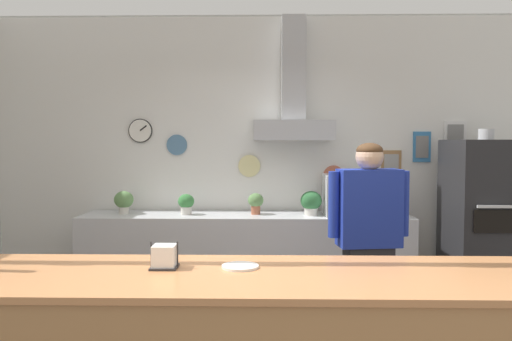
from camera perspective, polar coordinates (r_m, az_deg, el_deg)
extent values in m
cube|color=#9E9E99|center=(5.44, -0.33, 1.39)|extent=(5.50, 0.12, 2.96)
cube|color=white|center=(5.38, -0.35, 1.37)|extent=(5.46, 0.01, 2.92)
cylinder|color=black|center=(5.52, -12.68, 4.32)|extent=(0.25, 0.02, 0.25)
cylinder|color=white|center=(5.51, -12.71, 4.33)|extent=(0.23, 0.01, 0.23)
cube|color=black|center=(5.50, -12.39, 4.61)|extent=(0.08, 0.01, 0.06)
cylinder|color=teal|center=(5.44, -8.77, 2.82)|extent=(0.21, 0.02, 0.21)
cylinder|color=beige|center=(5.37, -0.75, 0.51)|extent=(0.23, 0.02, 0.23)
cylinder|color=#C1664C|center=(5.42, 8.60, -0.61)|extent=(0.22, 0.02, 0.22)
cube|color=#997047|center=(5.52, 14.75, 0.72)|extent=(0.21, 0.02, 0.28)
cube|color=#9A9A9A|center=(5.51, 14.77, 0.72)|extent=(0.15, 0.01, 0.20)
cube|color=teal|center=(5.60, 17.90, 2.51)|extent=(0.18, 0.02, 0.32)
cube|color=slate|center=(5.59, 17.93, 2.51)|extent=(0.13, 0.01, 0.23)
cube|color=white|center=(5.70, 21.21, 3.82)|extent=(0.23, 0.02, 0.27)
cube|color=gray|center=(5.69, 21.24, 3.82)|extent=(0.16, 0.01, 0.19)
cube|color=#B7BABF|center=(5.20, 4.20, 4.46)|extent=(0.80, 0.38, 0.20)
cube|color=#B7BABF|center=(5.32, 4.18, 11.16)|extent=(0.24, 0.24, 1.04)
cube|color=#CF8550|center=(2.39, -2.40, -11.66)|extent=(4.79, 0.76, 0.03)
cube|color=silver|center=(5.18, -1.16, -10.02)|extent=(3.23, 0.59, 0.94)
cube|color=#9FA1A5|center=(5.26, -1.15, -13.19)|extent=(3.07, 0.55, 0.02)
cube|color=#232326|center=(5.27, 23.93, -5.99)|extent=(0.64, 0.72, 1.67)
cube|color=black|center=(4.92, 25.64, -5.11)|extent=(0.48, 0.02, 0.20)
cube|color=silver|center=(4.88, 25.77, -3.63)|extent=(0.45, 0.02, 0.02)
cylinder|color=silver|center=(5.21, 24.15, 3.68)|extent=(0.14, 0.14, 0.10)
cube|color=#232328|center=(4.05, 12.27, -14.29)|extent=(0.36, 0.24, 0.88)
cube|color=#1E339E|center=(3.90, 12.40, -4.05)|extent=(0.48, 0.28, 0.57)
cylinder|color=#1E339E|center=(3.99, 16.04, -3.53)|extent=(0.08, 0.08, 0.49)
cylinder|color=#1E339E|center=(3.82, 8.61, -3.74)|extent=(0.08, 0.08, 0.49)
sphere|color=#D8AD8E|center=(3.87, 12.47, 1.50)|extent=(0.20, 0.20, 0.20)
ellipsoid|color=#4C331E|center=(3.87, 12.48, 2.19)|extent=(0.19, 0.19, 0.11)
cube|color=silver|center=(5.12, 10.77, -2.67)|extent=(0.57, 0.48, 0.40)
cylinder|color=#4C4C51|center=(4.84, 9.96, -3.24)|extent=(0.06, 0.06, 0.06)
cube|color=black|center=(4.87, 11.30, -5.10)|extent=(0.52, 0.10, 0.04)
sphere|color=black|center=(4.89, 13.27, -2.04)|extent=(0.04, 0.04, 0.04)
cylinder|color=beige|center=(5.14, -7.75, -4.43)|extent=(0.11, 0.11, 0.08)
ellipsoid|color=#387A3D|center=(5.13, -7.75, -3.39)|extent=(0.16, 0.16, 0.14)
cylinder|color=beige|center=(5.07, 6.12, -4.56)|extent=(0.13, 0.13, 0.07)
ellipsoid|color=#2D6638|center=(5.05, 6.13, -3.34)|extent=(0.21, 0.21, 0.19)
cylinder|color=#9E563D|center=(5.11, -0.03, -4.39)|extent=(0.09, 0.09, 0.09)
ellipsoid|color=#5B844C|center=(5.10, -0.03, -3.31)|extent=(0.15, 0.15, 0.14)
cylinder|color=beige|center=(5.30, -14.43, -4.27)|extent=(0.10, 0.10, 0.08)
ellipsoid|color=#5B844C|center=(5.28, -14.44, -3.14)|extent=(0.19, 0.19, 0.17)
cube|color=#262628|center=(2.51, -10.11, -10.49)|extent=(0.12, 0.12, 0.01)
cylinder|color=#262628|center=(2.51, -11.53, -9.14)|extent=(0.01, 0.01, 0.13)
cylinder|color=#262628|center=(2.49, -8.70, -9.24)|extent=(0.01, 0.01, 0.13)
cube|color=white|center=(2.50, -10.12, -9.33)|extent=(0.11, 0.11, 0.11)
cylinder|color=white|center=(2.48, -1.76, -10.58)|extent=(0.18, 0.18, 0.01)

